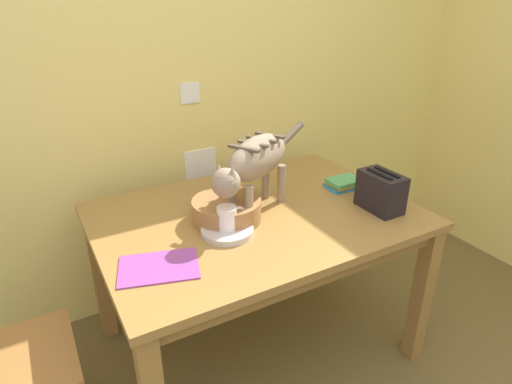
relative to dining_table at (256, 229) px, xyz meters
The scene contains 9 objects.
wall_rear 0.90m from the dining_table, 101.67° to the left, with size 4.45×0.11×2.50m.
dining_table is the anchor object (origin of this frame).
cat 0.32m from the dining_table, 164.90° to the left, with size 0.62×0.38×0.34m.
saucer_bowl 0.23m from the dining_table, 151.99° to the right, with size 0.21×0.21×0.03m, color beige.
coffee_mug 0.26m from the dining_table, 151.48° to the right, with size 0.12×0.08×0.09m.
magazine 0.55m from the dining_table, 158.70° to the right, with size 0.27×0.20×0.01m, color #954099.
book_stack 0.52m from the dining_table, ahead, with size 0.18×0.12×0.05m.
wicker_basket 0.19m from the dining_table, behind, with size 0.29×0.29×0.09m.
toaster 0.57m from the dining_table, 25.66° to the right, with size 0.12×0.20×0.18m.
Camera 1 is at (-0.68, -0.34, 1.62)m, focal length 30.20 mm.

